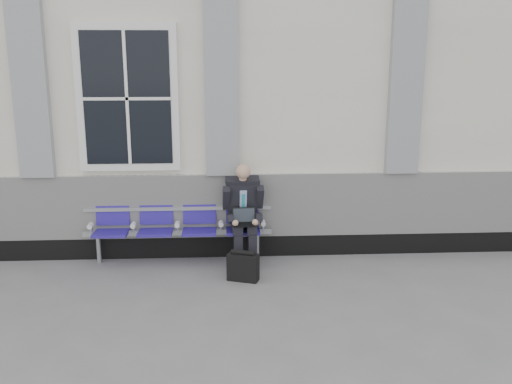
{
  "coord_description": "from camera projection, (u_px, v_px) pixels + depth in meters",
  "views": [
    {
      "loc": [
        1.63,
        -6.29,
        2.84
      ],
      "look_at": [
        2.03,
        0.9,
        1.08
      ],
      "focal_mm": 40.0,
      "sensor_mm": 36.0,
      "label": 1
    }
  ],
  "objects": [
    {
      "name": "ground",
      "position": [
        87.0,
        302.0,
        6.68
      ],
      "size": [
        70.0,
        70.0,
        0.0
      ],
      "primitive_type": "plane",
      "color": "slate",
      "rests_on": "ground"
    },
    {
      "name": "businessman",
      "position": [
        243.0,
        210.0,
        7.76
      ],
      "size": [
        0.56,
        0.76,
        1.39
      ],
      "color": "black",
      "rests_on": "ground"
    },
    {
      "name": "briefcase",
      "position": [
        243.0,
        267.0,
        7.27
      ],
      "size": [
        0.43,
        0.29,
        0.4
      ],
      "color": "black",
      "rests_on": "ground"
    },
    {
      "name": "bench",
      "position": [
        178.0,
        223.0,
        7.89
      ],
      "size": [
        2.6,
        0.47,
        0.91
      ],
      "color": "#9EA0A3",
      "rests_on": "ground"
    },
    {
      "name": "station_building",
      "position": [
        125.0,
        91.0,
        9.52
      ],
      "size": [
        14.4,
        4.4,
        4.49
      ],
      "color": "silver",
      "rests_on": "ground"
    }
  ]
}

